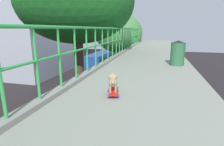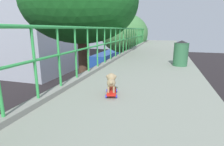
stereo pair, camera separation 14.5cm
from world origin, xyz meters
name	(u,v)px [view 1 (the left image)]	position (x,y,z in m)	size (l,w,h in m)	color
overpass_deck	(124,142)	(1.18, 0.00, 5.78)	(2.96, 36.57, 0.42)	gray
green_railing	(24,93)	(-0.25, 0.00, 6.29)	(0.20, 34.74, 1.24)	gray
car_black_fourth	(3,138)	(-7.36, 5.62, 0.67)	(1.76, 4.45, 1.34)	black
car_yellow_cab_fifth	(73,119)	(-4.38, 8.98, 0.64)	(1.88, 4.53, 1.50)	yellow
car_green_sixth	(58,98)	(-7.51, 12.21, 0.74)	(1.92, 4.10, 1.56)	#1C6438
car_grey_seventh	(103,90)	(-4.10, 15.73, 0.69)	(1.91, 4.42, 1.46)	slate
city_bus	(102,61)	(-7.79, 26.74, 1.87)	(2.50, 10.19, 3.31)	#1E4290
roadside_tree_mid	(76,4)	(-2.51, 6.58, 8.36)	(5.69, 5.69, 10.42)	#4C3426
roadside_tree_far	(119,34)	(-2.18, 14.66, 6.71)	(4.40, 4.40, 8.57)	#503A2C
toy_skateboard	(113,92)	(0.78, 1.03, 6.05)	(0.29, 0.48, 0.08)	red
small_dog	(113,81)	(0.77, 1.05, 6.25)	(0.23, 0.36, 0.31)	tan
litter_bin	(178,53)	(2.15, 4.26, 6.41)	(0.46, 0.46, 0.83)	#2E663F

